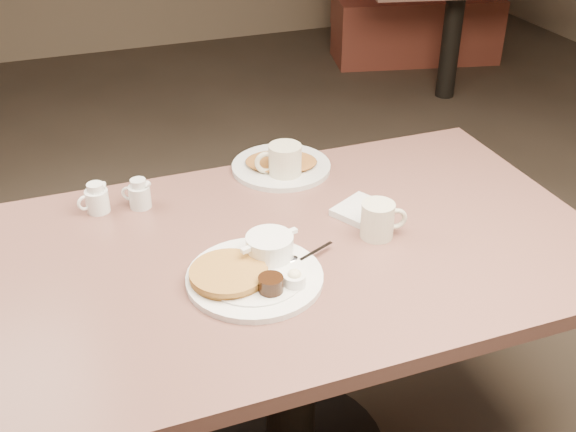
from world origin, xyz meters
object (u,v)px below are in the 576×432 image
object	(u,v)px
coffee_mug_near	(379,219)
hash_plate	(281,165)
diner_table	(291,301)
creamer_right	(139,194)
creamer_left	(97,199)
main_plate	(254,269)
coffee_mug_far	(284,162)
booth_back_right	(419,3)

from	to	relation	value
coffee_mug_near	hash_plate	size ratio (longest dim) A/B	0.33
diner_table	creamer_right	world-z (taller)	creamer_right
diner_table	hash_plate	world-z (taller)	hash_plate
coffee_mug_near	creamer_left	xyz separation A→B (m)	(-0.63, 0.36, -0.01)
main_plate	creamer_left	bearing A→B (deg)	125.08
hash_plate	creamer_left	bearing A→B (deg)	-173.82
coffee_mug_near	coffee_mug_far	bearing A→B (deg)	107.40
coffee_mug_far	hash_plate	bearing A→B (deg)	77.98
creamer_right	coffee_mug_far	bearing A→B (deg)	2.63
coffee_mug_far	creamer_right	distance (m)	0.41
booth_back_right	creamer_right	bearing A→B (deg)	-131.56
main_plate	diner_table	bearing A→B (deg)	37.56
coffee_mug_far	hash_plate	size ratio (longest dim) A/B	0.38
main_plate	coffee_mug_near	xyz separation A→B (m)	(0.33, 0.06, 0.02)
main_plate	coffee_mug_far	world-z (taller)	coffee_mug_far
coffee_mug_far	creamer_right	world-z (taller)	coffee_mug_far
diner_table	coffee_mug_far	world-z (taller)	coffee_mug_far
creamer_right	booth_back_right	distance (m)	3.63
creamer_left	diner_table	bearing A→B (deg)	-37.83
creamer_right	booth_back_right	size ratio (longest dim) A/B	0.05
main_plate	booth_back_right	size ratio (longest dim) A/B	0.25
coffee_mug_far	creamer_right	bearing A→B (deg)	-177.37
coffee_mug_far	booth_back_right	bearing A→B (deg)	53.44
booth_back_right	main_plate	bearing A→B (deg)	-125.49
coffee_mug_near	creamer_left	world-z (taller)	coffee_mug_near
main_plate	creamer_left	world-z (taller)	creamer_left
coffee_mug_far	coffee_mug_near	bearing A→B (deg)	-72.60
creamer_left	hash_plate	bearing A→B (deg)	6.18
coffee_mug_far	booth_back_right	world-z (taller)	booth_back_right
creamer_left	booth_back_right	world-z (taller)	booth_back_right
creamer_left	coffee_mug_near	bearing A→B (deg)	-29.60
hash_plate	booth_back_right	size ratio (longest dim) A/B	0.23
coffee_mug_far	creamer_right	xyz separation A→B (m)	(-0.41, -0.02, -0.01)
coffee_mug_near	coffee_mug_far	world-z (taller)	coffee_mug_far
coffee_mug_far	booth_back_right	xyz separation A→B (m)	(1.99, 2.68, -0.39)
creamer_left	creamer_right	world-z (taller)	same
coffee_mug_far	diner_table	bearing A→B (deg)	-107.14
main_plate	booth_back_right	xyz separation A→B (m)	(2.21, 3.10, -0.36)
coffee_mug_far	creamer_right	size ratio (longest dim) A/B	1.76
diner_table	coffee_mug_near	distance (m)	0.31
main_plate	hash_plate	bearing A→B (deg)	63.66
creamer_right	booth_back_right	bearing A→B (deg)	48.44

